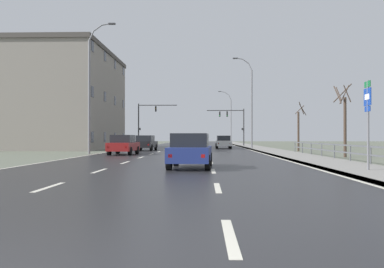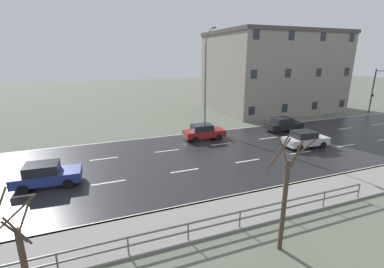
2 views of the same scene
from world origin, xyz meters
The scene contains 11 objects.
ground_plane centered at (0.00, 48.00, -0.06)m, with size 160.00×160.00×0.12m.
guardrail centered at (9.85, 18.42, 0.71)m, with size 0.07×26.86×1.00m.
street_lamp_left_bank centered at (-7.47, 29.57, 5.36)m, with size 2.28×0.24×10.91m.
traffic_signal_left centered at (-6.82, 56.51, 4.25)m, with size 5.84×0.36×6.41m.
car_distant centered at (1.35, 14.45, 0.80)m, with size 1.99×4.18×1.57m.
car_mid_centre centered at (-4.07, 37.67, 0.80)m, with size 2.02×4.19×1.57m.
car_far_left centered at (-4.43, 28.06, 0.80)m, with size 1.98×4.18×1.57m.
car_near_right centered at (1.25, 35.79, 0.80)m, with size 1.99×4.18×1.57m.
brick_building centered at (-16.24, 44.75, 5.87)m, with size 13.93×18.41×11.73m.
bare_tree_near centered at (11.12, 15.02, 1.94)m, with size 1.16×1.33×4.26m.
bare_tree_mid centered at (11.70, 24.71, 2.51)m, with size 1.34×1.36×5.20m.
Camera 2 is at (19.72, 17.47, 8.17)m, focal length 25.33 mm.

